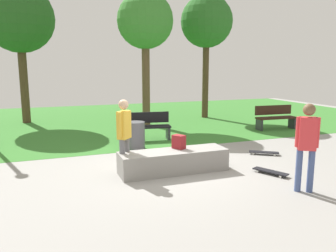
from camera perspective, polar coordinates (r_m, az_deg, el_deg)
ground_plane at (r=8.02m, az=0.33°, el=-7.25°), size 28.00×28.00×0.00m
grass_lawn at (r=15.52m, az=-10.09°, el=1.11°), size 26.60×12.13×0.01m
concrete_ledge at (r=7.70m, az=0.95°, el=-6.04°), size 2.51×0.71×0.50m
backpack_on_ledge at (r=7.79m, az=1.86°, el=-2.73°), size 0.31×0.34×0.32m
skater_performing_trick at (r=6.83m, az=22.71°, el=-2.38°), size 0.38×0.34×1.72m
skater_watching at (r=7.43m, az=-7.54°, el=-0.88°), size 0.36×0.37×1.69m
skateboard_by_ledge at (r=7.92m, az=17.15°, el=-7.47°), size 0.52×0.81×0.08m
skateboard_spare at (r=9.59m, az=16.12°, el=-4.35°), size 0.77×0.62×0.08m
park_bench_near_path at (r=10.99m, az=-3.83°, el=0.07°), size 1.65×0.69×0.91m
park_bench_near_lamppost at (r=13.57m, az=17.90°, el=1.52°), size 1.63×0.57×0.91m
tree_young_birch at (r=16.01m, az=6.63°, el=17.18°), size 2.38×2.38×5.63m
tree_broad_elm at (r=15.67m, az=-24.16°, el=16.39°), size 2.85×2.85×5.81m
tree_tall_oak at (r=13.92m, az=-3.92°, el=17.32°), size 2.26×2.26×5.35m
trash_bin at (r=9.82m, az=-5.57°, el=-1.62°), size 0.55×0.55×0.81m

